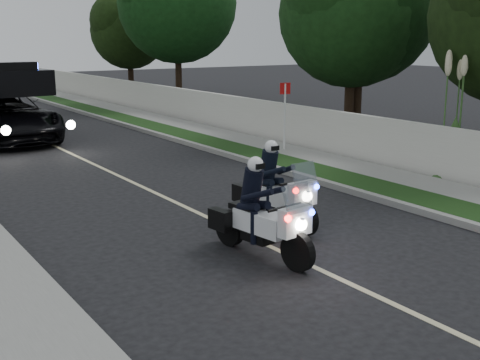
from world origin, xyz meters
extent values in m
plane|color=black|center=(0.00, 0.00, 0.00)|extent=(120.00, 120.00, 0.00)
cube|color=gray|center=(4.10, 10.00, 0.07)|extent=(0.20, 60.00, 0.15)
cube|color=#193814|center=(4.80, 10.00, 0.08)|extent=(1.20, 60.00, 0.16)
cube|color=gray|center=(6.10, 10.00, 0.08)|extent=(1.40, 60.00, 0.16)
cube|color=beige|center=(7.10, 10.00, 0.75)|extent=(0.22, 60.00, 1.50)
cube|color=#BFB78C|center=(0.00, 10.00, 0.00)|extent=(0.12, 50.00, 0.01)
imported|color=black|center=(-1.22, 15.68, 0.00)|extent=(3.33, 6.66, 3.17)
camera|label=1|loc=(-6.60, -8.59, 3.87)|focal=46.53mm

